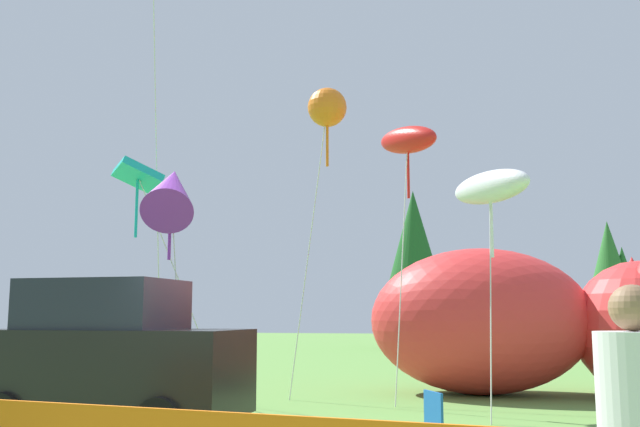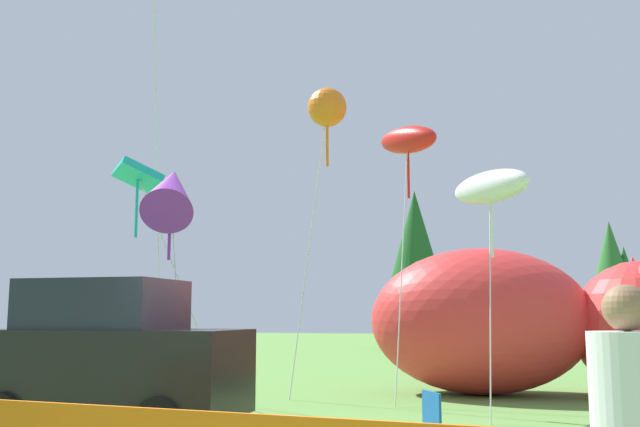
# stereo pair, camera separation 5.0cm
# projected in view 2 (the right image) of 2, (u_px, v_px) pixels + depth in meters

# --- Properties ---
(parked_car) EXTENTS (4.00, 2.01, 2.29)m
(parked_car) POSITION_uv_depth(u_px,v_px,m) (111.00, 357.00, 10.82)
(parked_car) COLOR black
(parked_car) RESTS_ON ground
(folding_chair) EXTENTS (0.69, 0.69, 0.86)m
(folding_chair) POSITION_uv_depth(u_px,v_px,m) (443.00, 423.00, 8.31)
(folding_chair) COLOR #1959A5
(folding_chair) RESTS_ON ground
(inflatable_cat) EXTENTS (7.42, 3.48, 3.26)m
(inflatable_cat) POSITION_uv_depth(u_px,v_px,m) (527.00, 326.00, 15.81)
(inflatable_cat) COLOR red
(inflatable_cat) RESTS_ON ground
(kite_orange_flower) EXTENTS (1.27, 0.85, 6.63)m
(kite_orange_flower) POSITION_uv_depth(u_px,v_px,m) (327.00, 108.00, 15.40)
(kite_orange_flower) COLOR silver
(kite_orange_flower) RESTS_ON ground
(kite_white_ghost) EXTENTS (1.78, 2.29, 4.45)m
(kite_white_ghost) POSITION_uv_depth(u_px,v_px,m) (490.00, 188.00, 13.14)
(kite_white_ghost) COLOR silver
(kite_white_ghost) RESTS_ON ground
(kite_teal_diamond) EXTENTS (2.51, 1.24, 4.94)m
(kite_teal_diamond) POSITION_uv_depth(u_px,v_px,m) (139.00, 179.00, 14.84)
(kite_teal_diamond) COLOR silver
(kite_teal_diamond) RESTS_ON ground
(kite_purple_delta) EXTENTS (1.48, 1.96, 4.90)m
(kite_purple_delta) POSITION_uv_depth(u_px,v_px,m) (171.00, 191.00, 13.29)
(kite_purple_delta) COLOR silver
(kite_purple_delta) RESTS_ON ground
(kite_red_lizard) EXTENTS (1.87, 2.21, 6.08)m
(kite_red_lizard) POSITION_uv_depth(u_px,v_px,m) (408.00, 141.00, 15.65)
(kite_red_lizard) COLOR silver
(kite_red_lizard) RESTS_ON ground
(horizon_tree_east) EXTENTS (2.45, 2.45, 5.84)m
(horizon_tree_east) POSITION_uv_depth(u_px,v_px,m) (626.00, 284.00, 42.36)
(horizon_tree_east) COLOR brown
(horizon_tree_east) RESTS_ON ground
(horizon_tree_mid) EXTENTS (3.09, 3.09, 7.38)m
(horizon_tree_mid) POSITION_uv_depth(u_px,v_px,m) (611.00, 268.00, 42.47)
(horizon_tree_mid) COLOR brown
(horizon_tree_mid) RESTS_ON ground
(horizon_tree_northeast) EXTENTS (3.55, 3.55, 8.47)m
(horizon_tree_northeast) POSITION_uv_depth(u_px,v_px,m) (415.00, 250.00, 38.24)
(horizon_tree_northeast) COLOR brown
(horizon_tree_northeast) RESTS_ON ground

